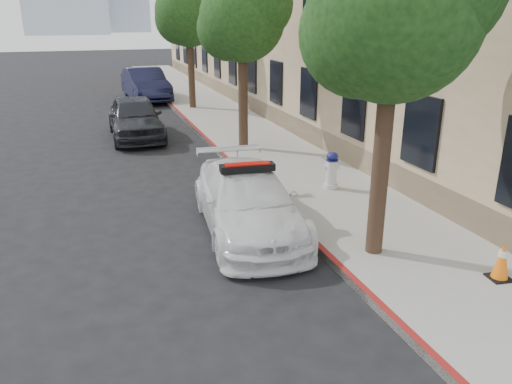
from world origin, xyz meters
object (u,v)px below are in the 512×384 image
Objects in this scene: parked_car_mid at (135,117)px; fire_hydrant at (332,171)px; parked_car_far at (145,84)px; police_car at (248,201)px; traffic_cone at (502,261)px.

parked_car_mid reaches higher than fire_hydrant.
fire_hydrant is at bearing -86.11° from parked_car_far.
parked_car_mid is 0.89× the size of parked_car_far.
fire_hydrant is at bearing -62.45° from parked_car_mid.
parked_car_mid reaches higher than police_car.
police_car is 1.05× the size of parked_car_mid.
parked_car_mid reaches higher than traffic_cone.
police_car is 3.05m from fire_hydrant.
police_car is 5.03× the size of fire_hydrant.
police_car reaches higher than fire_hydrant.
fire_hydrant is (2.56, -16.26, -0.22)m from parked_car_far.
police_car is 9.29m from parked_car_mid.
parked_car_far is 5.42× the size of fire_hydrant.
parked_car_far is (1.41, 8.55, 0.07)m from parked_car_mid.
parked_car_far is at bearing 80.95° from parked_car_mid.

